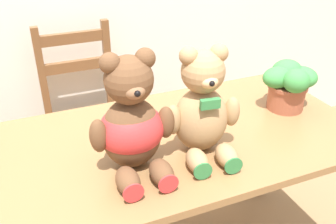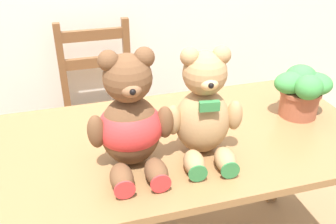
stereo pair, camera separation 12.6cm
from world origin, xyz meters
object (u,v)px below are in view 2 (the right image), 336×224
Objects in this scene: teddy_bear_right at (204,111)px; potted_plant at (302,89)px; teddy_bear_left at (131,122)px; wooden_chair_behind at (103,117)px.

teddy_bear_right is 0.51m from potted_plant.
potted_plant is (0.49, 0.14, -0.05)m from teddy_bear_right.
teddy_bear_left is 1.71× the size of potted_plant.
teddy_bear_right is at bearing -163.84° from potted_plant.
teddy_bear_left reaches higher than teddy_bear_right.
wooden_chair_behind is at bearing -65.14° from teddy_bear_right.
wooden_chair_behind is 0.98m from teddy_bear_left.
potted_plant is at bearing -156.50° from teddy_bear_right.
wooden_chair_behind is at bearing 136.47° from potted_plant.
teddy_bear_right reaches higher than potted_plant.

